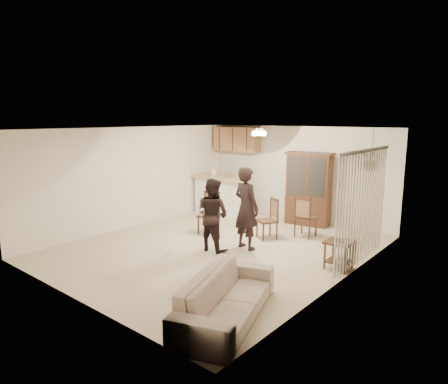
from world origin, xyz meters
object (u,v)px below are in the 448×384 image
Objects in this scene: chair_bar at (209,222)px; sofa at (227,293)px; chair_hutch_left at (267,227)px; adult at (246,207)px; side_table at (339,254)px; child at (212,219)px; chair_hutch_right at (305,225)px; china_hutch at (308,189)px.

sofa is at bearing -60.72° from chair_bar.
sofa is at bearing -34.57° from chair_hutch_left.
chair_bar is at bearing -4.02° from adult.
chair_hutch_left is at bearing 160.64° from side_table.
side_table is (2.46, 0.69, -0.41)m from child.
child is at bearing 60.70° from chair_hutch_right.
china_hutch is 1.87× the size of chair_bar.
child is 1.27m from chair_bar.
chair_bar is 2.27m from chair_hutch_right.
chair_hutch_right is (0.50, -1.03, -0.64)m from china_hutch.
chair_bar is at bearing -125.98° from chair_hutch_left.
side_table is at bearing 133.54° from chair_hutch_right.
china_hutch is (-1.50, 5.13, 0.56)m from sofa.
china_hutch is at bearing -3.25° from sofa.
sofa is 3.26× the size of side_table.
side_table is at bearing 10.70° from chair_hutch_left.
chair_bar is at bearing -46.46° from child.
china_hutch is 2.73m from chair_bar.
china_hutch is at bearing -82.29° from adult.
chair_bar is (-1.41, -2.25, -0.64)m from china_hutch.
child reaches higher than side_table.
chair_hutch_right is (1.05, 2.06, -0.40)m from child.
adult is at bearing -55.92° from chair_hutch_left.
chair_bar is (-1.34, 0.32, -0.62)m from adult.
china_hutch is 1.31m from chair_hutch_right.
child is at bearing -108.12° from china_hutch.
chair_hutch_right reaches higher than chair_hutch_left.
china_hutch is at bearing 128.59° from side_table.
chair_hutch_right reaches higher than sofa.
china_hutch is (0.55, 3.09, 0.25)m from child.
adult is 2.57m from china_hutch.
china_hutch is at bearing -66.47° from chair_hutch_right.
adult reaches higher than sofa.
child reaches higher than chair_bar.
china_hutch reaches higher than side_table.
adult is 1.80× the size of chair_bar.
child is 1.53m from chair_hutch_left.
child is 1.35× the size of chair_bar.
side_table is 1.97m from chair_hutch_right.
adult is 0.74m from child.
side_table is 0.58× the size of chair_bar.
sofa is 4.09m from chair_bar.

